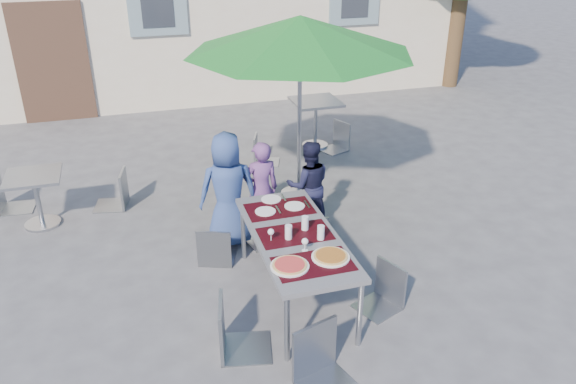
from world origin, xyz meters
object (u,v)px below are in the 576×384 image
object	(u,v)px
chair_3	(232,297)
chair_1	(266,208)
dining_table	(295,239)
pizza_near_left	(290,265)
bg_chair_r_1	(338,120)
chair_5	(323,326)
bg_chair_l_1	(261,133)
cafe_table_0	(36,193)
child_2	(309,185)
child_0	(228,190)
chair_0	(214,224)
pizza_near_right	(331,256)
cafe_table_1	(316,114)
child_1	(261,190)
chair_2	(309,211)
chair_4	(386,263)
bg_chair_l_0	(1,171)
bg_chair_r_0	(113,168)
patio_umbrella	(300,36)

from	to	relation	value
chair_3	chair_1	bearing A→B (deg)	65.91
dining_table	pizza_near_left	size ratio (longest dim) A/B	5.28
pizza_near_left	bg_chair_r_1	size ratio (longest dim) A/B	0.39
chair_5	bg_chair_l_1	size ratio (longest dim) A/B	1.16
dining_table	cafe_table_0	bearing A→B (deg)	138.03
pizza_near_left	child_2	size ratio (longest dim) A/B	0.31
bg_chair_l_1	child_0	bearing A→B (deg)	-113.15
chair_0	pizza_near_right	bearing A→B (deg)	-58.26
dining_table	cafe_table_1	bearing A→B (deg)	67.90
child_1	chair_2	distance (m)	0.70
dining_table	pizza_near_left	distance (m)	0.58
chair_4	child_2	bearing A→B (deg)	96.87
dining_table	chair_1	xyz separation A→B (m)	(-0.01, 1.06, -0.20)
chair_0	bg_chair_l_0	bearing A→B (deg)	139.33
chair_5	cafe_table_1	size ratio (longest dim) A/B	1.23
chair_2	pizza_near_left	bearing A→B (deg)	-115.64
chair_3	cafe_table_1	bearing A→B (deg)	62.57
child_2	pizza_near_right	bearing A→B (deg)	86.22
pizza_near_left	bg_chair_r_1	xyz separation A→B (m)	(2.14, 4.26, -0.25)
child_1	chair_1	size ratio (longest dim) A/B	1.41
child_2	chair_2	distance (m)	0.62
child_0	bg_chair_r_1	world-z (taller)	child_0
chair_5	bg_chair_r_0	world-z (taller)	chair_5
bg_chair_r_1	patio_umbrella	bearing A→B (deg)	-126.75
patio_umbrella	bg_chair_r_0	xyz separation A→B (m)	(-2.41, 0.52, -1.68)
chair_1	pizza_near_right	bearing A→B (deg)	-82.88
bg_chair_l_0	bg_chair_r_0	bearing A→B (deg)	-12.46
chair_2	chair_0	bearing A→B (deg)	175.83
bg_chair_l_0	bg_chair_r_0	world-z (taller)	bg_chair_l_0
child_0	bg_chair_r_1	xyz separation A→B (m)	(2.34, 2.45, -0.18)
bg_chair_r_1	chair_5	bearing A→B (deg)	-112.72
pizza_near_left	child_1	xyz separation A→B (m)	(0.21, 1.88, -0.16)
dining_table	chair_5	size ratio (longest dim) A/B	1.85
child_0	bg_chair_l_0	size ratio (longest dim) A/B	1.46
pizza_near_right	child_1	bearing A→B (deg)	95.80
chair_0	chair_1	size ratio (longest dim) A/B	1.01
chair_1	cafe_table_0	world-z (taller)	chair_1
chair_2	bg_chair_r_1	distance (m)	3.30
dining_table	chair_0	size ratio (longest dim) A/B	2.12
pizza_near_right	chair_3	size ratio (longest dim) A/B	0.35
dining_table	chair_2	distance (m)	0.90
dining_table	cafe_table_0	xyz separation A→B (m)	(-2.63, 2.37, -0.24)
child_0	bg_chair_r_1	size ratio (longest dim) A/B	1.56
child_1	chair_2	bearing A→B (deg)	122.84
chair_1	pizza_near_left	bearing A→B (deg)	-97.27
chair_0	chair_3	distance (m)	1.47
child_0	chair_2	world-z (taller)	child_0
child_2	chair_3	xyz separation A→B (m)	(-1.37, -1.97, 0.02)
bg_chair_l_0	bg_chair_r_0	size ratio (longest dim) A/B	1.00
chair_0	chair_2	world-z (taller)	chair_2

